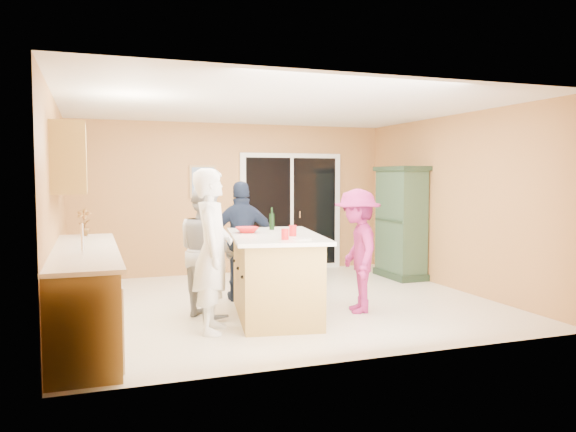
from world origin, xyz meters
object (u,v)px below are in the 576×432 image
object	(u,v)px
woman_magenta	(357,251)
woman_navy	(243,241)
green_hutch	(401,224)
woman_white	(213,251)
woman_grey	(206,251)
kitchen_island	(275,278)

from	to	relation	value
woman_magenta	woman_navy	bearing A→B (deg)	-118.71
green_hutch	woman_white	size ratio (longest dim) A/B	1.05
woman_navy	woman_grey	bearing A→B (deg)	54.80
kitchen_island	green_hutch	world-z (taller)	green_hutch
woman_white	woman_grey	world-z (taller)	woman_white
green_hutch	woman_magenta	distance (m)	2.59
kitchen_island	green_hutch	xyz separation A→B (m)	(2.79, 1.79, 0.43)
woman_white	kitchen_island	bearing A→B (deg)	-45.67
kitchen_island	green_hutch	size ratio (longest dim) A/B	1.11
green_hutch	woman_grey	world-z (taller)	green_hutch
woman_white	woman_navy	xyz separation A→B (m)	(0.71, 1.42, -0.07)
woman_navy	woman_magenta	size ratio (longest dim) A/B	1.06
woman_navy	green_hutch	bearing A→B (deg)	-158.01
woman_white	woman_magenta	bearing A→B (deg)	-63.07
woman_white	green_hutch	bearing A→B (deg)	-40.97
woman_magenta	woman_white	bearing A→B (deg)	-65.98
kitchen_island	woman_navy	bearing A→B (deg)	107.43
woman_white	woman_navy	world-z (taller)	woman_white
woman_grey	woman_magenta	distance (m)	1.86
woman_navy	woman_magenta	distance (m)	1.62
green_hutch	woman_magenta	world-z (taller)	green_hutch
woman_white	woman_magenta	size ratio (longest dim) A/B	1.15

